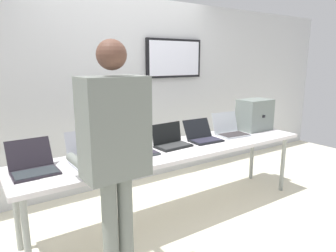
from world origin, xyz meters
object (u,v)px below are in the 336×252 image
workbench (175,152)px  laptop_station_5 (230,130)px  laptop_station_4 (203,136)px  person (114,145)px  laptop_station_0 (33,165)px  laptop_station_2 (134,147)px  laptop_station_3 (171,141)px  equipment_box (255,115)px  laptop_station_1 (89,155)px

workbench → laptop_station_5: bearing=6.0°
laptop_station_4 → person: 1.57m
laptop_station_0 → laptop_station_2: size_ratio=1.02×
laptop_station_3 → person: 1.21m
equipment_box → person: bearing=-162.3°
laptop_station_4 → laptop_station_5: size_ratio=0.93×
workbench → equipment_box: bearing=4.7°
laptop_station_3 → laptop_station_1: bearing=-178.9°
equipment_box → laptop_station_4: (-0.91, -0.04, -0.15)m
equipment_box → laptop_station_2: (-1.78, -0.03, -0.14)m
laptop_station_0 → laptop_station_2: laptop_station_2 is taller
laptop_station_5 → laptop_station_1: bearing=-179.0°
laptop_station_3 → laptop_station_4: 0.43m
equipment_box → laptop_station_4: 0.92m
laptop_station_4 → laptop_station_5: (0.45, 0.02, 0.01)m
equipment_box → laptop_station_1: (-2.24, -0.05, -0.14)m
laptop_station_2 → laptop_station_4: laptop_station_2 is taller
equipment_box → person: (-2.29, -0.73, 0.13)m
workbench → person: 1.19m
laptop_station_2 → laptop_station_4: size_ratio=1.04×
laptop_station_2 → laptop_station_5: laptop_station_2 is taller
equipment_box → workbench: bearing=-175.3°
equipment_box → laptop_station_2: size_ratio=1.13×
laptop_station_5 → equipment_box: bearing=2.2°
workbench → laptop_station_1: bearing=176.1°
laptop_station_1 → laptop_station_3: (0.90, 0.02, -0.01)m
laptop_station_1 → laptop_station_3: 0.90m
laptop_station_5 → workbench: bearing=-174.0°
laptop_station_1 → laptop_station_0: bearing=178.3°
laptop_station_5 → person: 1.98m
workbench → laptop_station_5: size_ratio=8.25×
equipment_box → laptop_station_0: equipment_box is taller
equipment_box → laptop_station_4: bearing=-177.6°
laptop_station_0 → laptop_station_1: laptop_station_1 is taller
equipment_box → person: person is taller
workbench → person: (-0.95, -0.62, 0.37)m
laptop_station_5 → laptop_station_2: bearing=-179.3°
laptop_station_0 → laptop_station_1: 0.46m
equipment_box → laptop_station_0: (-2.70, -0.03, -0.14)m
workbench → laptop_station_3: size_ratio=8.28×
workbench → person: person is taller
laptop_station_4 → equipment_box: bearing=2.4°
laptop_station_1 → laptop_station_4: 1.33m
laptop_station_5 → person: size_ratio=0.22×
laptop_station_3 → laptop_station_5: laptop_station_5 is taller
laptop_station_2 → person: person is taller
workbench → laptop_station_4: bearing=9.4°
equipment_box → laptop_station_3: 1.35m
person → laptop_station_2: bearing=54.0°
laptop_station_3 → laptop_station_4: size_ratio=1.07×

